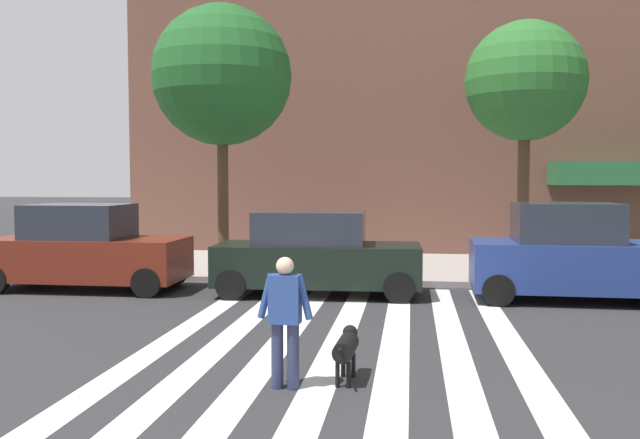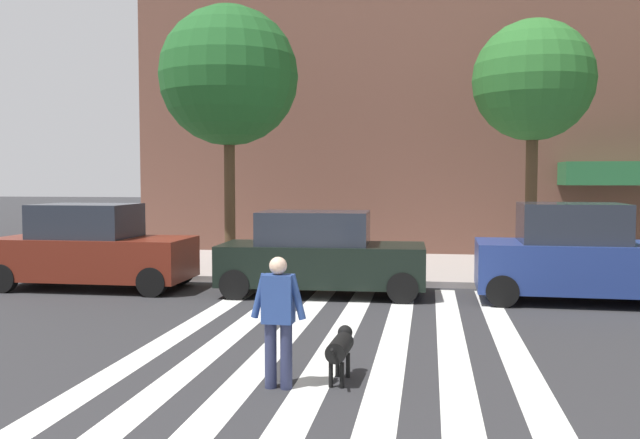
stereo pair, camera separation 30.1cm
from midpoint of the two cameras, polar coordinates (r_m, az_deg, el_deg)
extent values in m
plane|color=#2B2B2D|center=(9.60, 1.66, -12.24)|extent=(160.00, 160.00, 0.00)
cube|color=#A19691|center=(19.41, 5.58, -4.02)|extent=(80.00, 6.00, 0.15)
cube|color=silver|center=(10.32, -14.10, -11.20)|extent=(0.45, 13.50, 0.01)
cube|color=silver|center=(10.01, -9.26, -11.60)|extent=(0.45, 13.50, 0.01)
cube|color=silver|center=(9.77, -4.13, -11.94)|extent=(0.45, 13.50, 0.01)
cube|color=silver|center=(9.61, 1.22, -12.20)|extent=(0.45, 13.50, 0.01)
cube|color=silver|center=(9.53, 6.71, -12.36)|extent=(0.45, 13.50, 0.01)
cube|color=silver|center=(9.53, 12.25, -12.40)|extent=(0.45, 13.50, 0.01)
cube|color=silver|center=(9.62, 17.74, -12.34)|extent=(0.45, 13.50, 0.01)
cube|color=#266539|center=(22.50, 25.50, 3.52)|extent=(4.38, 1.60, 0.70)
cube|color=maroon|center=(16.79, -18.00, -3.09)|extent=(4.55, 1.90, 0.96)
cube|color=#232833|center=(16.79, -18.60, -0.10)|extent=(2.23, 1.67, 0.79)
cylinder|color=black|center=(16.90, -11.21, -4.31)|extent=(0.66, 0.22, 0.66)
cylinder|color=black|center=(15.32, -13.44, -5.14)|extent=(0.66, 0.22, 0.66)
cylinder|color=black|center=(18.44, -21.73, -3.84)|extent=(0.66, 0.22, 0.66)
cylinder|color=black|center=(17.00, -24.70, -4.52)|extent=(0.66, 0.22, 0.66)
cube|color=black|center=(15.11, 0.77, -3.77)|extent=(4.59, 1.99, 0.89)
cube|color=#232833|center=(15.05, 0.08, -0.70)|extent=(2.46, 1.70, 0.73)
cylinder|color=black|center=(15.89, 7.53, -4.77)|extent=(0.67, 0.24, 0.66)
cylinder|color=black|center=(14.23, 7.57, -5.73)|extent=(0.67, 0.24, 0.66)
cylinder|color=black|center=(16.27, -5.17, -4.56)|extent=(0.67, 0.24, 0.66)
cylinder|color=black|center=(14.65, -6.59, -5.46)|extent=(0.67, 0.24, 0.66)
cube|color=navy|center=(15.29, 21.50, -3.70)|extent=(4.25, 2.04, 1.01)
cube|color=#232833|center=(15.17, 20.95, -0.27)|extent=(2.13, 1.76, 0.82)
cylinder|color=black|center=(16.00, 15.12, -4.80)|extent=(0.66, 0.24, 0.66)
cylinder|color=black|center=(14.24, 15.69, -5.83)|extent=(0.66, 0.24, 0.66)
cylinder|color=#4C3823|center=(18.04, -7.14, 2.23)|extent=(0.29, 0.29, 4.13)
sphere|color=#1E5623|center=(18.23, -7.22, 11.92)|extent=(3.65, 3.65, 3.65)
cylinder|color=#4C3823|center=(18.57, 17.80, 2.12)|extent=(0.30, 0.30, 4.13)
sphere|color=#286628|center=(18.73, 17.97, 11.09)|extent=(3.12, 3.12, 3.12)
cylinder|color=#282D4C|center=(8.56, -3.16, -11.35)|extent=(0.16, 0.16, 0.82)
cylinder|color=#282D4C|center=(8.51, -1.83, -11.43)|extent=(0.16, 0.16, 0.82)
cube|color=navy|center=(8.38, -2.51, -6.69)|extent=(0.39, 0.26, 0.60)
cylinder|color=navy|center=(8.44, -4.10, -6.42)|extent=(0.23, 0.10, 0.57)
cylinder|color=navy|center=(8.32, -0.90, -6.55)|extent=(0.23, 0.10, 0.57)
sphere|color=beige|center=(8.32, -2.51, -3.91)|extent=(0.23, 0.23, 0.22)
cylinder|color=black|center=(8.76, 2.67, -10.73)|extent=(0.29, 0.67, 0.26)
sphere|color=black|center=(9.14, 3.08, -9.49)|extent=(0.21, 0.21, 0.20)
cylinder|color=black|center=(8.34, 2.19, -11.11)|extent=(0.05, 0.24, 0.16)
cylinder|color=black|center=(9.07, 2.45, -12.13)|extent=(0.06, 0.06, 0.32)
cylinder|color=black|center=(9.05, 3.35, -12.17)|extent=(0.06, 0.06, 0.32)
cylinder|color=black|center=(8.63, 1.94, -12.94)|extent=(0.06, 0.06, 0.32)
cylinder|color=black|center=(8.61, 2.89, -12.99)|extent=(0.06, 0.06, 0.32)
camera|label=1|loc=(0.15, -89.25, 0.05)|focal=37.99mm
camera|label=2|loc=(0.15, 90.75, -0.05)|focal=37.99mm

